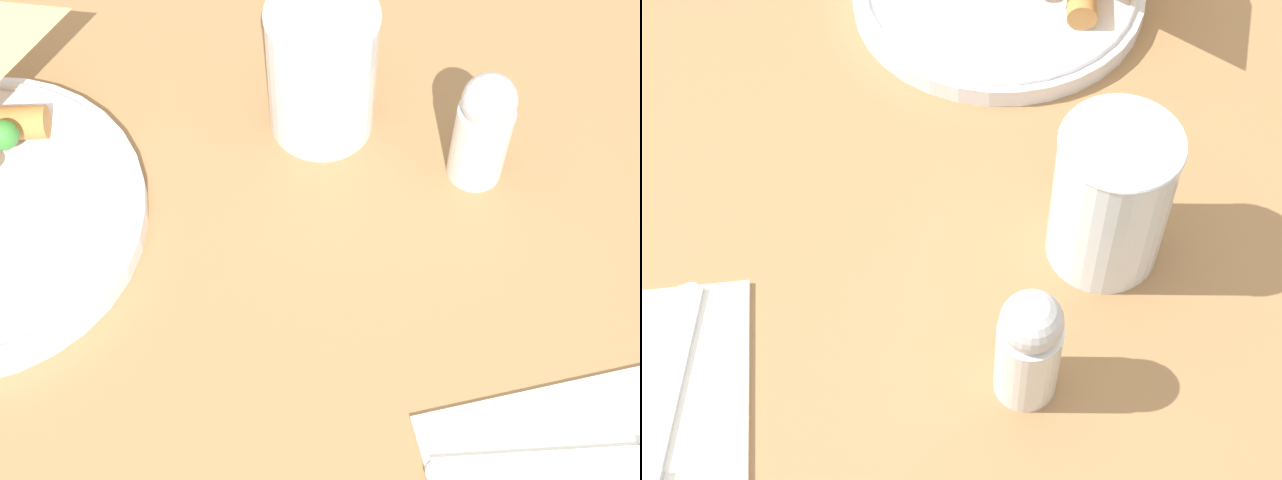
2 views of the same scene
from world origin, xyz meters
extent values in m
cube|color=olive|center=(0.00, 0.00, 0.71)|extent=(1.08, 0.68, 0.03)
cube|color=#382D23|center=(0.49, -0.29, 0.35)|extent=(0.06, 0.06, 0.69)
cube|color=#382D23|center=(0.49, 0.29, 0.35)|extent=(0.06, 0.06, 0.69)
cylinder|color=white|center=(-0.10, -0.11, 0.78)|extent=(0.08, 0.08, 0.11)
cylinder|color=white|center=(-0.10, -0.11, 0.76)|extent=(0.07, 0.07, 0.08)
torus|color=white|center=(-0.10, -0.11, 0.83)|extent=(0.08, 0.08, 0.00)
cube|color=white|center=(-0.26, 0.16, 0.72)|extent=(0.23, 0.15, 0.00)
cube|color=silver|center=(-0.22, 0.16, 0.73)|extent=(0.13, 0.02, 0.00)
ellipsoid|color=silver|center=(-0.16, 0.16, 0.73)|extent=(0.02, 0.02, 0.00)
cylinder|color=silver|center=(-0.21, -0.06, 0.76)|extent=(0.04, 0.04, 0.07)
sphere|color=silver|center=(-0.21, -0.06, 0.80)|extent=(0.04, 0.04, 0.04)
camera|label=1|loc=(-0.08, 0.34, 1.30)|focal=55.00mm
camera|label=2|loc=(-0.48, -0.05, 1.28)|focal=55.00mm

